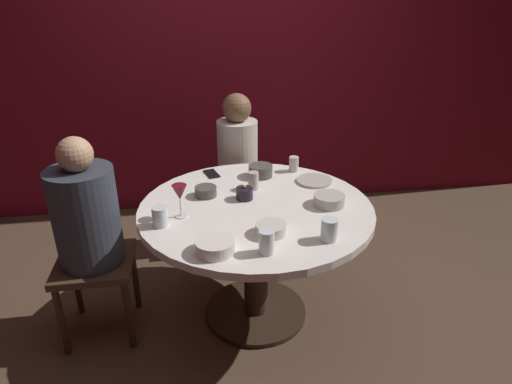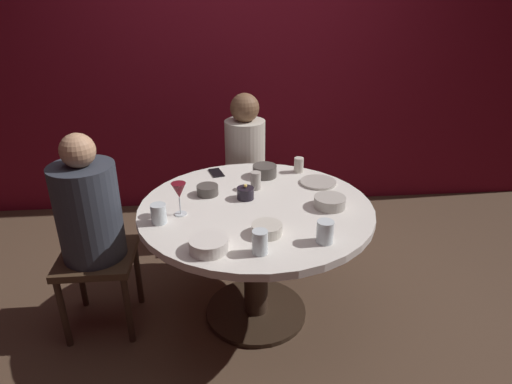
{
  "view_description": "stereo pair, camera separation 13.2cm",
  "coord_description": "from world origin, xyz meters",
  "px_view_note": "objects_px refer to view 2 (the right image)",
  "views": [
    {
      "loc": [
        -0.32,
        -2.09,
        1.79
      ],
      "look_at": [
        0.0,
        0.0,
        0.81
      ],
      "focal_mm": 30.81,
      "sensor_mm": 36.0,
      "label": 1
    },
    {
      "loc": [
        -0.19,
        -2.1,
        1.79
      ],
      "look_at": [
        0.0,
        0.0,
        0.81
      ],
      "focal_mm": 30.81,
      "sensor_mm": 36.0,
      "label": 2
    }
  ],
  "objects_px": {
    "bowl_rice_portion": "(208,190)",
    "bowl_small_white": "(267,229)",
    "wine_glass": "(179,192)",
    "cup_center_front": "(256,181)",
    "dinner_plate": "(318,182)",
    "cup_by_right_diner": "(299,165)",
    "dining_table": "(256,232)",
    "cup_far_edge": "(159,214)",
    "cell_phone": "(216,173)",
    "bowl_salad_center": "(209,245)",
    "cup_near_candle": "(260,242)",
    "bowl_serving_large": "(330,202)",
    "bowl_sauce_side": "(265,171)",
    "seated_diner_back": "(245,153)",
    "seated_diner_left": "(89,215)",
    "candle_holder": "(245,193)",
    "cup_by_left_diner": "(325,232)"
  },
  "relations": [
    {
      "from": "bowl_rice_portion",
      "to": "bowl_small_white",
      "type": "bearing_deg",
      "value": -58.8
    },
    {
      "from": "wine_glass",
      "to": "cup_center_front",
      "type": "distance_m",
      "value": 0.51
    },
    {
      "from": "bowl_rice_portion",
      "to": "cup_center_front",
      "type": "bearing_deg",
      "value": 10.92
    },
    {
      "from": "dinner_plate",
      "to": "cup_by_right_diner",
      "type": "bearing_deg",
      "value": 113.96
    },
    {
      "from": "dining_table",
      "to": "cup_by_right_diner",
      "type": "relative_size",
      "value": 13.32
    },
    {
      "from": "cup_far_edge",
      "to": "cell_phone",
      "type": "bearing_deg",
      "value": 65.17
    },
    {
      "from": "bowl_salad_center",
      "to": "cup_near_candle",
      "type": "distance_m",
      "value": 0.23
    },
    {
      "from": "bowl_salad_center",
      "to": "cup_near_candle",
      "type": "relative_size",
      "value": 1.6
    },
    {
      "from": "bowl_serving_large",
      "to": "cup_center_front",
      "type": "bearing_deg",
      "value": 144.18
    },
    {
      "from": "cell_phone",
      "to": "bowl_sauce_side",
      "type": "distance_m",
      "value": 0.31
    },
    {
      "from": "seated_diner_back",
      "to": "cup_near_candle",
      "type": "height_order",
      "value": "seated_diner_back"
    },
    {
      "from": "seated_diner_left",
      "to": "cup_by_right_diner",
      "type": "bearing_deg",
      "value": 20.8
    },
    {
      "from": "wine_glass",
      "to": "bowl_salad_center",
      "type": "height_order",
      "value": "wine_glass"
    },
    {
      "from": "dining_table",
      "to": "bowl_salad_center",
      "type": "height_order",
      "value": "bowl_salad_center"
    },
    {
      "from": "dinner_plate",
      "to": "bowl_salad_center",
      "type": "xyz_separation_m",
      "value": [
        -0.65,
        -0.69,
        0.02
      ]
    },
    {
      "from": "wine_glass",
      "to": "bowl_small_white",
      "type": "height_order",
      "value": "wine_glass"
    },
    {
      "from": "bowl_salad_center",
      "to": "bowl_rice_portion",
      "type": "relative_size",
      "value": 1.45
    },
    {
      "from": "candle_holder",
      "to": "cell_phone",
      "type": "bearing_deg",
      "value": 112.59
    },
    {
      "from": "cell_phone",
      "to": "cup_by_right_diner",
      "type": "bearing_deg",
      "value": 162.41
    },
    {
      "from": "wine_glass",
      "to": "cell_phone",
      "type": "xyz_separation_m",
      "value": [
        0.19,
        0.54,
        -0.12
      ]
    },
    {
      "from": "dining_table",
      "to": "bowl_sauce_side",
      "type": "bearing_deg",
      "value": 77.34
    },
    {
      "from": "dinner_plate",
      "to": "cup_near_candle",
      "type": "relative_size",
      "value": 1.95
    },
    {
      "from": "cell_phone",
      "to": "cup_center_front",
      "type": "relative_size",
      "value": 1.34
    },
    {
      "from": "seated_diner_left",
      "to": "bowl_serving_large",
      "type": "distance_m",
      "value": 1.27
    },
    {
      "from": "bowl_rice_portion",
      "to": "cup_by_right_diner",
      "type": "height_order",
      "value": "cup_by_right_diner"
    },
    {
      "from": "bowl_salad_center",
      "to": "bowl_small_white",
      "type": "bearing_deg",
      "value": 23.67
    },
    {
      "from": "cup_near_candle",
      "to": "cup_far_edge",
      "type": "relative_size",
      "value": 1.11
    },
    {
      "from": "seated_diner_left",
      "to": "bowl_serving_large",
      "type": "height_order",
      "value": "seated_diner_left"
    },
    {
      "from": "bowl_salad_center",
      "to": "candle_holder",
      "type": "bearing_deg",
      "value": 69.07
    },
    {
      "from": "seated_diner_left",
      "to": "candle_holder",
      "type": "xyz_separation_m",
      "value": [
        0.83,
        0.09,
        0.05
      ]
    },
    {
      "from": "seated_diner_left",
      "to": "bowl_sauce_side",
      "type": "xyz_separation_m",
      "value": [
        0.97,
        0.4,
        0.05
      ]
    },
    {
      "from": "wine_glass",
      "to": "bowl_sauce_side",
      "type": "bearing_deg",
      "value": 43.75
    },
    {
      "from": "bowl_serving_large",
      "to": "cup_far_edge",
      "type": "height_order",
      "value": "cup_far_edge"
    },
    {
      "from": "bowl_sauce_side",
      "to": "seated_diner_back",
      "type": "bearing_deg",
      "value": 100.54
    },
    {
      "from": "candle_holder",
      "to": "cup_center_front",
      "type": "xyz_separation_m",
      "value": [
        0.07,
        0.12,
        0.02
      ]
    },
    {
      "from": "bowl_sauce_side",
      "to": "cup_far_edge",
      "type": "height_order",
      "value": "cup_far_edge"
    },
    {
      "from": "wine_glass",
      "to": "cup_center_front",
      "type": "bearing_deg",
      "value": 34.44
    },
    {
      "from": "dining_table",
      "to": "bowl_small_white",
      "type": "height_order",
      "value": "bowl_small_white"
    },
    {
      "from": "dinner_plate",
      "to": "cup_center_front",
      "type": "bearing_deg",
      "value": -173.15
    },
    {
      "from": "bowl_sauce_side",
      "to": "bowl_rice_portion",
      "type": "relative_size",
      "value": 1.22
    },
    {
      "from": "bowl_salad_center",
      "to": "cup_by_left_diner",
      "type": "relative_size",
      "value": 1.65
    },
    {
      "from": "seated_diner_back",
      "to": "dinner_plate",
      "type": "bearing_deg",
      "value": 32.82
    },
    {
      "from": "cup_near_candle",
      "to": "cup_far_edge",
      "type": "bearing_deg",
      "value": 145.8
    },
    {
      "from": "seated_diner_left",
      "to": "wine_glass",
      "type": "relative_size",
      "value": 6.58
    },
    {
      "from": "bowl_serving_large",
      "to": "cup_center_front",
      "type": "height_order",
      "value": "cup_center_front"
    },
    {
      "from": "seated_diner_left",
      "to": "cell_phone",
      "type": "bearing_deg",
      "value": 35.31
    },
    {
      "from": "dining_table",
      "to": "cup_by_left_diner",
      "type": "relative_size",
      "value": 11.75
    },
    {
      "from": "dining_table",
      "to": "bowl_serving_large",
      "type": "height_order",
      "value": "bowl_serving_large"
    },
    {
      "from": "wine_glass",
      "to": "dining_table",
      "type": "bearing_deg",
      "value": 9.66
    },
    {
      "from": "bowl_sauce_side",
      "to": "bowl_serving_large",
      "type": "bearing_deg",
      "value": -56.27
    }
  ]
}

